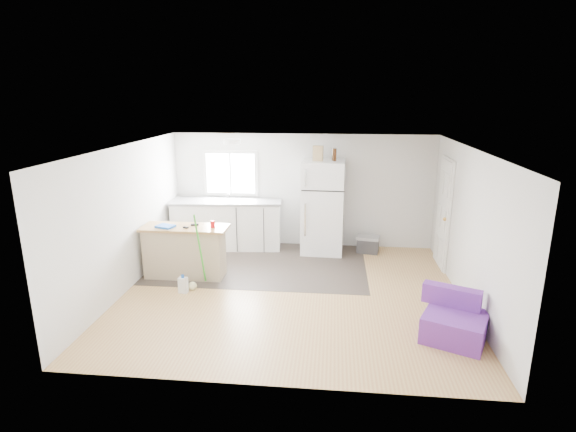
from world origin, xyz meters
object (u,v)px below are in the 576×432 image
Objects in this scene: red_cup at (213,224)px; bottle_right at (334,154)px; cooler at (368,244)px; cardboard_box at (318,153)px; peninsula at (185,251)px; mop at (195,276)px; bottle_left at (335,155)px; purple_seat at (454,322)px; kitchen_cabinets at (227,224)px; blue_tray at (165,226)px; refrigerator at (323,207)px; cleaner_jug at (183,285)px.

red_cup is 2.82m from bottle_right.
red_cup is at bearing -142.34° from bottle_right.
cardboard_box is at bearing -165.27° from cooler.
peninsula is at bearing -148.48° from bottle_right.
red_cup is at bearing 76.19° from mop.
bottle_left is (2.30, 2.06, 1.80)m from mop.
kitchen_cabinets is at bearing 163.46° from purple_seat.
purple_seat is at bearing -24.49° from red_cup.
bottle_left reaches higher than blue_tray.
mop is 5.34× the size of bottle_left.
refrigerator reaches higher than blue_tray.
refrigerator is 1.10m from bottle_right.
bottle_right reaches higher than kitchen_cabinets.
bottle_left reaches higher than refrigerator.
bottle_left is (0.21, -0.06, 1.08)m from refrigerator.
refrigerator is 3.18m from blue_tray.
peninsula is 0.68m from mop.
kitchen_cabinets is 2.36× the size of purple_seat.
cooler is 2.00× the size of bottle_left.
bottle_right is at bearing 31.33° from peninsula.
cardboard_box is 1.20× the size of bottle_left.
cardboard_box is (2.30, 1.51, 1.59)m from peninsula.
blue_tray is 3.50m from bottle_left.
bottle_right is (2.61, 1.60, 1.56)m from peninsula.
red_cup is (0.35, 0.70, 0.86)m from cleaner_jug.
mop is (-2.09, -2.12, -0.72)m from refrigerator.
bottle_left and bottle_right have the same top height.
refrigerator reaches higher than mop.
peninsula is at bearing 109.62° from cleaner_jug.
purple_seat is at bearing -63.13° from bottle_right.
peninsula is 3.43m from bottle_right.
mop is 3.60m from bottle_right.
red_cup is at bearing -143.94° from bottle_left.
refrigerator is at bearing -168.70° from cooler.
cleaner_jug is at bearing -137.72° from bottle_left.
purple_seat is at bearing -21.96° from peninsula.
bottle_left is 1.00× the size of bottle_right.
purple_seat is 4.91m from blue_tray.
red_cup is at bearing 179.62° from purple_seat.
cardboard_box is (1.76, 1.51, 1.07)m from red_cup.
purple_seat is (1.87, -3.29, -0.72)m from refrigerator.
refrigerator is at bearing 29.51° from cardboard_box.
refrigerator reaches higher than red_cup.
purple_seat is at bearing -57.98° from refrigerator.
red_cup reaches higher than cooler.
cardboard_box is (1.91, -0.12, 1.53)m from kitchen_cabinets.
peninsula is 6.09× the size of bottle_right.
cardboard_box is at bearing 40.63° from red_cup.
mop is (0.33, -0.54, -0.24)m from peninsula.
refrigerator is 3.85m from purple_seat.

